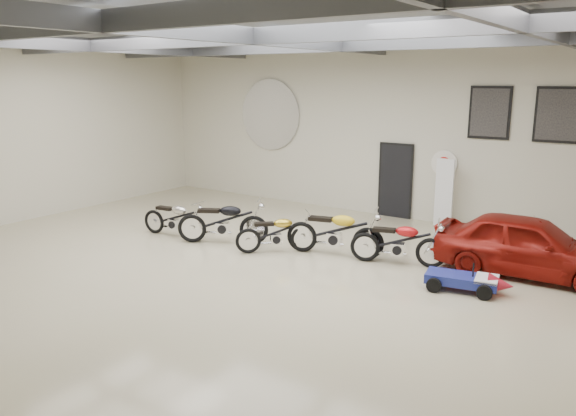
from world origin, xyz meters
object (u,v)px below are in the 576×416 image
Objects in this scene: motorcycle_red at (398,241)px; motorcycle_gold at (276,232)px; go_kart at (469,277)px; banner_stand at (444,194)px; motorcycle_black at (223,221)px; vintage_car at (528,245)px; motorcycle_yellow at (335,231)px; motorcycle_silver at (174,218)px.

motorcycle_gold is at bearing 178.81° from motorcycle_red.
banner_stand is at bearing 105.59° from go_kart.
banner_stand is 5.95m from motorcycle_black.
vintage_car is (2.45, 0.89, 0.11)m from motorcycle_red.
motorcycle_black reaches higher than motorcycle_red.
go_kart is at bearing -24.46° from motorcycle_yellow.
motorcycle_yellow is 3.29m from go_kart.
motorcycle_gold is at bearing -170.60° from motorcycle_yellow.
motorcycle_silver is at bearing 160.00° from motorcycle_black.
motorcycle_black is 6.89m from vintage_car.
motorcycle_gold is (2.91, 0.40, -0.02)m from motorcycle_silver.
motorcycle_black is 1.36× the size of go_kart.
banner_stand is at bearing 56.70° from motorcycle_yellow.
motorcycle_yellow is at bearing 103.14° from vintage_car.
motorcycle_black is at bearing 3.80° from motorcycle_silver.
banner_stand is at bearing 34.88° from motorcycle_silver.
motorcycle_black is at bearing 171.94° from go_kart.
banner_stand is 0.86× the size of motorcycle_black.
motorcycle_silver is at bearing 174.69° from motorcycle_red.
banner_stand is 0.99× the size of motorcycle_silver.
vintage_car reaches higher than motorcycle_yellow.
go_kart is (4.48, 0.05, -0.19)m from motorcycle_gold.
vintage_car is at bearing -26.21° from motorcycle_gold.
motorcycle_yellow is (1.24, 0.57, 0.10)m from motorcycle_gold.
banner_stand is 0.85× the size of motorcycle_yellow.
motorcycle_yellow is 1.38× the size of go_kart.
motorcycle_yellow is 1.48m from motorcycle_red.
motorcycle_black is 2.82m from motorcycle_yellow.
motorcycle_gold is 0.49× the size of vintage_car.
vintage_car reaches higher than motorcycle_silver.
motorcycle_yellow is at bearing 6.80° from motorcycle_silver.
banner_stand is at bearing 43.30° from vintage_car.
banner_stand reaches higher than motorcycle_red.
go_kart is (2.03, -4.25, -0.65)m from banner_stand.
go_kart is (5.97, 0.20, -0.28)m from motorcycle_black.
go_kart is at bearing -54.91° from banner_stand.
motorcycle_gold is at bearing 105.43° from vintage_car.
banner_stand reaches higher than motorcycle_gold.
banner_stand is 4.75m from go_kart.
banner_stand is 1.17× the size of go_kart.
motorcycle_gold is 1.14× the size of go_kart.
vintage_car reaches higher than motorcycle_gold.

